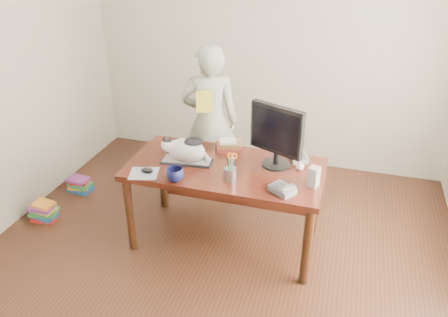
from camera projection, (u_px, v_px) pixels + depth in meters
room at (200, 128)px, 2.79m from camera, size 4.50×4.50×4.50m
desk at (228, 177)px, 3.72m from camera, size 1.60×0.80×0.75m
keyboard at (187, 161)px, 3.64m from camera, size 0.44×0.20×0.03m
cat at (185, 149)px, 3.59m from camera, size 0.41×0.24×0.24m
monitor at (277, 133)px, 3.44m from camera, size 0.45×0.30×0.53m
pen_cup at (231, 173)px, 3.36m from camera, size 0.11×0.11×0.24m
mousepad at (144, 173)px, 3.48m from camera, size 0.27×0.25×0.01m
mouse at (147, 170)px, 3.48m from camera, size 0.11×0.09×0.04m
coffee_mug at (175, 175)px, 3.36m from camera, size 0.19×0.19×0.11m
phone at (283, 189)px, 3.22m from camera, size 0.22×0.21×0.08m
speaker at (314, 177)px, 3.27m from camera, size 0.09×0.10×0.16m
baseball at (300, 167)px, 3.51m from camera, size 0.07×0.07×0.07m
book_stack at (229, 145)px, 3.85m from camera, size 0.27×0.23×0.09m
calculator at (299, 157)px, 3.68m from camera, size 0.19×0.21×0.05m
person at (210, 121)px, 4.34m from camera, size 0.65×0.52×1.56m
held_book at (204, 102)px, 4.06m from camera, size 0.17×0.13×0.21m
book_pile_a at (44, 211)px, 4.17m from camera, size 0.27×0.22×0.18m
book_pile_b at (80, 184)px, 4.63m from camera, size 0.26×0.20×0.15m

